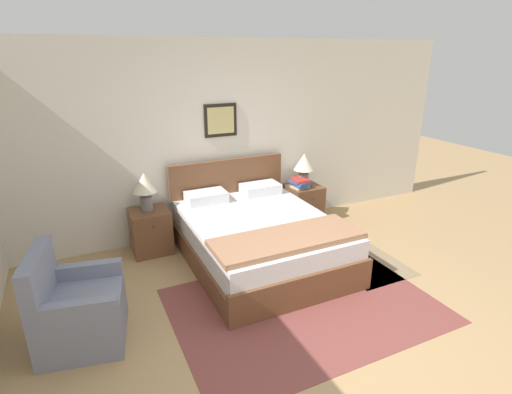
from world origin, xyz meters
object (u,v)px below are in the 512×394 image
Objects in this scene: armchair at (77,311)px; table_lamp_by_door at (304,165)px; nightstand_by_door at (304,204)px; nightstand_near_window at (151,231)px; bed at (259,238)px; table_lamp_near_window at (145,186)px.

armchair is 3.56m from table_lamp_by_door.
armchair is 3.50m from nightstand_by_door.
nightstand_near_window is 1.16× the size of table_lamp_by_door.
bed is 2.37× the size of armchair.
bed reaches higher than armchair.
armchair is at bearing -122.01° from table_lamp_near_window.
table_lamp_near_window is at bearing 158.86° from armchair.
bed is at bearing -35.87° from nightstand_near_window.
bed is 4.35× the size of table_lamp_near_window.
table_lamp_near_window reaches higher than nightstand_by_door.
nightstand_by_door is at bearing -82.74° from table_lamp_by_door.
table_lamp_by_door is (2.27, 0.03, 0.60)m from nightstand_near_window.
bed is at bearing 117.29° from armchair.
nightstand_by_door is at bearing 124.96° from armchair.
table_lamp_near_window is (-0.01, 0.03, 0.60)m from nightstand_near_window.
nightstand_by_door is 2.36m from table_lamp_near_window.
armchair reaches higher than nightstand_near_window.
bed is at bearing -143.07° from table_lamp_by_door.
table_lamp_by_door is (-0.00, 0.03, 0.60)m from nightstand_by_door.
bed is 1.54m from table_lamp_near_window.
armchair is at bearing -163.58° from bed.
table_lamp_near_window is 2.28m from table_lamp_by_door.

